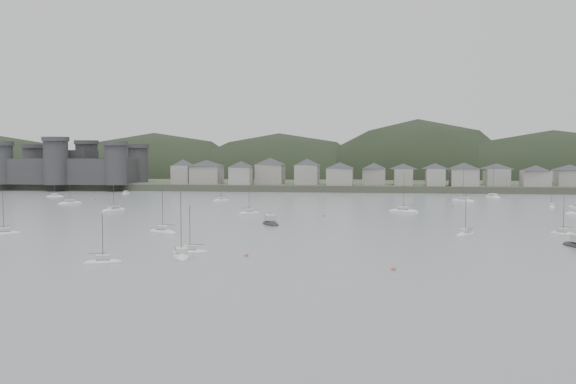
# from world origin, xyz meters

# --- Properties ---
(ground) EXTENTS (900.00, 900.00, 0.00)m
(ground) POSITION_xyz_m (0.00, 0.00, 0.00)
(ground) COLOR slate
(ground) RESTS_ON ground
(far_shore_land) EXTENTS (900.00, 250.00, 3.00)m
(far_shore_land) POSITION_xyz_m (0.00, 295.00, 1.50)
(far_shore_land) COLOR #383D2D
(far_shore_land) RESTS_ON ground
(forested_ridge) EXTENTS (851.55, 103.94, 102.57)m
(forested_ridge) POSITION_xyz_m (4.83, 269.40, -11.28)
(forested_ridge) COLOR black
(forested_ridge) RESTS_ON ground
(castle) EXTENTS (66.00, 43.00, 20.00)m
(castle) POSITION_xyz_m (-120.00, 179.80, 10.96)
(castle) COLOR #37373A
(castle) RESTS_ON far_shore_land
(waterfront_town) EXTENTS (451.48, 28.46, 12.92)m
(waterfront_town) POSITION_xyz_m (50.59, 183.34, 8.66)
(waterfront_town) COLOR gray
(waterfront_town) RESTS_ON far_shore_land
(sailboat_lead) EXTENTS (6.70, 5.50, 9.13)m
(sailboat_lead) POSITION_xyz_m (-10.60, 68.35, 0.18)
(sailboat_lead) COLOR silver
(sailboat_lead) RESTS_ON ground
(moored_fleet) EXTENTS (250.78, 173.19, 13.29)m
(moored_fleet) POSITION_xyz_m (-7.17, 67.75, 0.17)
(moored_fleet) COLOR silver
(moored_fleet) RESTS_ON ground
(motor_launch_far) EXTENTS (6.83, 9.53, 4.13)m
(motor_launch_far) POSITION_xyz_m (0.23, 40.84, 0.28)
(motor_launch_far) COLOR black
(motor_launch_far) RESTS_ON ground
(mooring_buoys) EXTENTS (130.91, 131.18, 0.70)m
(mooring_buoys) POSITION_xyz_m (-10.24, 46.94, 0.15)
(mooring_buoys) COLOR #C26140
(mooring_buoys) RESTS_ON ground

